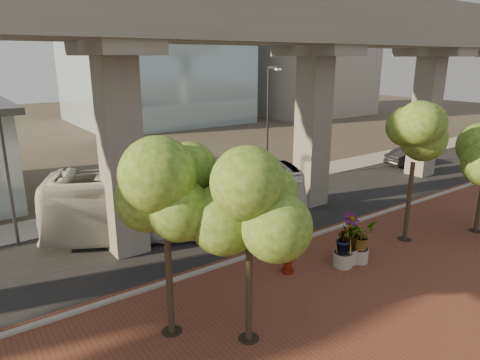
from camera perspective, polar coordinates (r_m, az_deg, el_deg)
ground at (r=22.49m, az=1.79°, el=-7.35°), size 160.00×160.00×0.00m
brick_plaza at (r=17.51m, az=18.43°, el=-15.35°), size 70.00×13.00×0.06m
asphalt_road at (r=23.98m, az=-1.12°, el=-5.77°), size 90.00×8.00×0.04m
curb_strip at (r=21.04m, az=5.12°, el=-8.88°), size 70.00×0.25×0.16m
far_sidewalk at (r=28.42m, az=-7.40°, el=-2.36°), size 90.00×3.00×0.06m
transit_viaduct at (r=22.34m, az=-1.22°, el=11.82°), size 72.00×5.60×12.40m
midrise_block at (r=72.88m, az=8.93°, el=18.20°), size 18.00×16.00×24.00m
transit_bus at (r=22.10m, az=-8.25°, el=-2.88°), size 13.19×8.15×3.64m
parked_car at (r=39.26m, az=21.76°, el=2.83°), size 4.75×2.26×1.50m
fire_hydrant at (r=18.59m, az=6.40°, el=-10.50°), size 0.61×0.54×1.21m
planter_front at (r=19.84m, az=15.78°, el=-7.29°), size 1.81×1.81×1.99m
planter_right at (r=19.57m, az=14.33°, el=-6.87°), size 2.17×2.17×2.32m
planter_left at (r=19.22m, az=13.73°, el=-7.83°), size 1.84×1.84×2.03m
street_tree_far_west at (r=13.18m, az=-10.00°, el=-1.36°), size 3.64×3.64×6.64m
street_tree_near_west at (r=12.74m, az=1.29°, el=-3.44°), size 3.70×3.70×6.31m
street_tree_near_east at (r=21.97m, az=22.37°, el=4.88°), size 3.70×3.70×6.77m
streetlamp_west at (r=22.36m, az=-29.07°, el=4.56°), size 0.45×1.30×9.00m
streetlamp_east at (r=31.03m, az=3.85°, el=8.42°), size 0.41×1.20×8.30m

